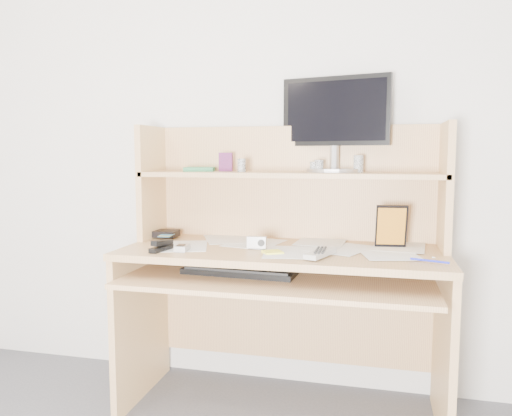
% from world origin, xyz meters
% --- Properties ---
extents(back_wall, '(3.60, 0.04, 2.50)m').
position_xyz_m(back_wall, '(0.00, 1.80, 1.25)').
color(back_wall, silver).
rests_on(back_wall, floor).
extents(desk, '(1.40, 0.70, 1.30)m').
position_xyz_m(desk, '(0.00, 1.56, 0.69)').
color(desk, tan).
rests_on(desk, floor).
extents(paper_clutter, '(1.32, 0.54, 0.01)m').
position_xyz_m(paper_clutter, '(0.00, 1.48, 0.75)').
color(paper_clutter, white).
rests_on(paper_clutter, desk).
extents(keyboard, '(0.50, 0.20, 0.03)m').
position_xyz_m(keyboard, '(-0.17, 1.39, 0.67)').
color(keyboard, black).
rests_on(keyboard, desk).
extents(tv_remote, '(0.12, 0.20, 0.02)m').
position_xyz_m(tv_remote, '(0.18, 1.33, 0.77)').
color(tv_remote, '#B0B0AB').
rests_on(tv_remote, paper_clutter).
extents(flip_phone, '(0.06, 0.10, 0.02)m').
position_xyz_m(flip_phone, '(-0.41, 1.33, 0.77)').
color(flip_phone, '#AFAFB1').
rests_on(flip_phone, paper_clutter).
extents(stapler, '(0.06, 0.14, 0.04)m').
position_xyz_m(stapler, '(-0.49, 1.30, 0.78)').
color(stapler, black).
rests_on(stapler, paper_clutter).
extents(wallet, '(0.12, 0.10, 0.03)m').
position_xyz_m(wallet, '(-0.62, 1.63, 0.77)').
color(wallet, black).
rests_on(wallet, paper_clutter).
extents(sticky_note_pad, '(0.10, 0.10, 0.01)m').
position_xyz_m(sticky_note_pad, '(-0.02, 1.36, 0.76)').
color(sticky_note_pad, yellow).
rests_on(sticky_note_pad, desk).
extents(digital_camera, '(0.08, 0.04, 0.05)m').
position_xyz_m(digital_camera, '(-0.10, 1.44, 0.78)').
color(digital_camera, '#ACADAF').
rests_on(digital_camera, paper_clutter).
extents(game_case, '(0.13, 0.03, 0.19)m').
position_xyz_m(game_case, '(0.46, 1.59, 0.85)').
color(game_case, black).
rests_on(game_case, paper_clutter).
extents(blue_pen, '(0.14, 0.06, 0.01)m').
position_xyz_m(blue_pen, '(0.60, 1.32, 0.76)').
color(blue_pen, '#1A22CA').
rests_on(blue_pen, paper_clutter).
extents(card_box, '(0.07, 0.02, 0.09)m').
position_xyz_m(card_box, '(-0.32, 1.67, 1.13)').
color(card_box, maroon).
rests_on(card_box, desk).
extents(shelf_book, '(0.18, 0.22, 0.02)m').
position_xyz_m(shelf_book, '(-0.45, 1.69, 1.09)').
color(shelf_book, '#2F7744').
rests_on(shelf_book, desk).
extents(chip_stack_a, '(0.05, 0.05, 0.06)m').
position_xyz_m(chip_stack_a, '(0.14, 1.66, 1.11)').
color(chip_stack_a, black).
rests_on(chip_stack_a, desk).
extents(chip_stack_b, '(0.04, 0.04, 0.06)m').
position_xyz_m(chip_stack_b, '(-0.22, 1.60, 1.11)').
color(chip_stack_b, white).
rests_on(chip_stack_b, desk).
extents(chip_stack_c, '(0.05, 0.05, 0.05)m').
position_xyz_m(chip_stack_c, '(0.11, 1.67, 1.10)').
color(chip_stack_c, black).
rests_on(chip_stack_c, desk).
extents(chip_stack_d, '(0.06, 0.06, 0.08)m').
position_xyz_m(chip_stack_d, '(0.31, 1.67, 1.12)').
color(chip_stack_d, silver).
rests_on(chip_stack_d, desk).
extents(monitor, '(0.51, 0.26, 0.44)m').
position_xyz_m(monitor, '(0.20, 1.73, 1.32)').
color(monitor, '#AFAEB4').
rests_on(monitor, desk).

